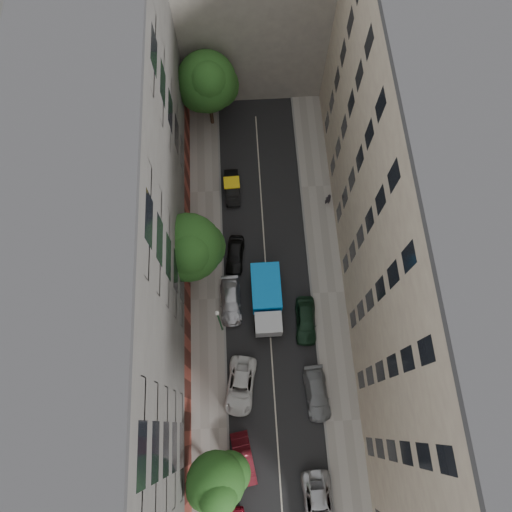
{
  "coord_description": "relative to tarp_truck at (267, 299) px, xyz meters",
  "views": [
    {
      "loc": [
        -1.69,
        -11.07,
        40.16
      ],
      "look_at": [
        -0.97,
        1.72,
        6.0
      ],
      "focal_mm": 32.0,
      "sensor_mm": 36.0,
      "label": 1
    }
  ],
  "objects": [
    {
      "name": "car_left_2",
      "position": [
        -2.62,
        -7.12,
        -0.88
      ],
      "size": [
        3.08,
        5.22,
        1.36
      ],
      "primitive_type": "imported",
      "rotation": [
        0.0,
        0.0,
        -0.17
      ],
      "color": "silver",
      "rests_on": "ground"
    },
    {
      "name": "car_left_4",
      "position": [
        -2.62,
        4.61,
        -0.9
      ],
      "size": [
        2.04,
        4.04,
        1.32
      ],
      "primitive_type": "imported",
      "rotation": [
        0.0,
        0.0,
        -0.13
      ],
      "color": "black",
      "rests_on": "ground"
    },
    {
      "name": "tarp_truck",
      "position": [
        0.0,
        0.0,
        0.0
      ],
      "size": [
        2.51,
        6.14,
        2.84
      ],
      "rotation": [
        0.0,
        0.0,
        0.0
      ],
      "color": "black",
      "rests_on": "ground"
    },
    {
      "name": "ground",
      "position": [
        0.18,
        0.68,
        -1.56
      ],
      "size": [
        120.0,
        120.0,
        0.0
      ],
      "primitive_type": "plane",
      "color": "#4C4C49",
      "rests_on": "ground"
    },
    {
      "name": "car_right_2",
      "position": [
        3.34,
        -1.92,
        -0.82
      ],
      "size": [
        2.01,
        4.45,
        1.48
      ],
      "primitive_type": "imported",
      "rotation": [
        0.0,
        0.0,
        -0.06
      ],
      "color": "black",
      "rests_on": "ground"
    },
    {
      "name": "tree_far",
      "position": [
        -4.33,
        19.77,
        4.45
      ],
      "size": [
        5.84,
        5.64,
        8.95
      ],
      "color": "#382619",
      "rests_on": "sidewalk_left"
    },
    {
      "name": "road_surface",
      "position": [
        0.18,
        0.68,
        -1.55
      ],
      "size": [
        8.0,
        44.0,
        0.02
      ],
      "primitive_type": "cube",
      "color": "black",
      "rests_on": "ground"
    },
    {
      "name": "building_right",
      "position": [
        11.18,
        0.68,
        8.44
      ],
      "size": [
        8.0,
        44.0,
        20.0
      ],
      "primitive_type": "cube",
      "color": "#C2B396",
      "rests_on": "ground"
    },
    {
      "name": "building_left",
      "position": [
        -10.82,
        0.68,
        8.44
      ],
      "size": [
        8.0,
        44.0,
        20.0
      ],
      "primitive_type": "cube",
      "color": "#4F4D4A",
      "rests_on": "ground"
    },
    {
      "name": "sidewalk_left",
      "position": [
        -5.32,
        0.68,
        -1.49
      ],
      "size": [
        3.0,
        44.0,
        0.15
      ],
      "primitive_type": "cube",
      "color": "gray",
      "rests_on": "ground"
    },
    {
      "name": "car_right_0",
      "position": [
        2.98,
        -16.32,
        -0.86
      ],
      "size": [
        2.46,
        5.1,
        1.4
      ],
      "primitive_type": "imported",
      "rotation": [
        0.0,
        0.0,
        0.03
      ],
      "color": "#AFB0B4",
      "rests_on": "ground"
    },
    {
      "name": "tree_mid",
      "position": [
        -6.13,
        3.3,
        4.35
      ],
      "size": [
        5.81,
        5.62,
        8.82
      ],
      "color": "#382619",
      "rests_on": "sidewalk_left"
    },
    {
      "name": "car_right_1",
      "position": [
        3.7,
        -8.12,
        -0.9
      ],
      "size": [
        2.14,
        4.66,
        1.32
      ],
      "primitive_type": "imported",
      "rotation": [
        0.0,
        0.0,
        0.06
      ],
      "color": "slate",
      "rests_on": "ground"
    },
    {
      "name": "sidewalk_right",
      "position": [
        5.68,
        0.68,
        -1.49
      ],
      "size": [
        3.0,
        44.0,
        0.15
      ],
      "primitive_type": "cube",
      "color": "gray",
      "rests_on": "ground"
    },
    {
      "name": "lamp_post",
      "position": [
        -4.02,
        -2.17,
        2.51
      ],
      "size": [
        0.36,
        0.36,
        6.35
      ],
      "color": "#185627",
      "rests_on": "sidewalk_left"
    },
    {
      "name": "tree_near",
      "position": [
        -4.39,
        -13.91,
        3.47
      ],
      "size": [
        4.6,
        4.21,
        7.28
      ],
      "color": "#382619",
      "rests_on": "sidewalk_left"
    },
    {
      "name": "car_left_5",
      "position": [
        -2.62,
        11.68,
        -0.92
      ],
      "size": [
        1.49,
        3.98,
        1.3
      ],
      "primitive_type": "imported",
      "rotation": [
        0.0,
        0.0,
        0.03
      ],
      "color": "black",
      "rests_on": "ground"
    },
    {
      "name": "car_left_1",
      "position": [
        -2.62,
        -12.72,
        -0.89
      ],
      "size": [
        2.09,
        4.28,
        1.35
      ],
      "primitive_type": "imported",
      "rotation": [
        0.0,
        0.0,
        0.17
      ],
      "color": "#4E0F16",
      "rests_on": "ground"
    },
    {
      "name": "pedestrian",
      "position": [
        6.58,
        9.74,
        -0.58
      ],
      "size": [
        0.66,
        0.48,
        1.67
      ],
      "primitive_type": "imported",
      "rotation": [
        0.0,
        0.0,
        3.29
      ],
      "color": "black",
      "rests_on": "sidewalk_right"
    },
    {
      "name": "car_left_3",
      "position": [
        -3.18,
        0.2,
        -0.91
      ],
      "size": [
        1.86,
        4.51,
        1.31
      ],
      "primitive_type": "imported",
      "rotation": [
        0.0,
        0.0,
        0.01
      ],
      "color": "#BBBBC0",
      "rests_on": "ground"
    }
  ]
}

